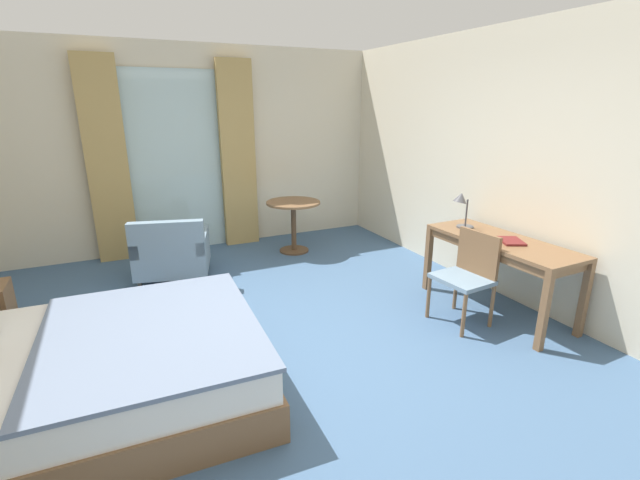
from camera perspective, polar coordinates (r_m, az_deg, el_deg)
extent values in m
cube|color=#426084|center=(3.84, -4.92, -14.83)|extent=(5.78, 7.02, 0.10)
cube|color=beige|center=(6.43, -15.69, 11.27)|extent=(5.38, 0.12, 2.75)
cube|color=beige|center=(4.86, 25.37, 8.45)|extent=(0.12, 6.62, 2.75)
cube|color=silver|center=(6.33, -18.26, 9.44)|extent=(1.23, 0.02, 2.42)
cube|color=tan|center=(6.17, -25.97, 9.06)|extent=(0.49, 0.10, 2.56)
cube|color=tan|center=(6.38, -10.63, 10.72)|extent=(0.48, 0.10, 2.56)
cube|color=brown|center=(3.46, -26.45, -17.10)|extent=(2.19, 1.70, 0.27)
cube|color=white|center=(3.34, -27.04, -13.53)|extent=(2.12, 1.65, 0.23)
cube|color=slate|center=(3.26, -21.13, -10.90)|extent=(1.46, 1.66, 0.03)
cube|color=brown|center=(4.56, 22.58, -0.12)|extent=(0.62, 1.51, 0.04)
cube|color=brown|center=(4.57, 22.49, -0.81)|extent=(0.57, 1.44, 0.08)
cube|color=brown|center=(4.49, 31.12, -6.67)|extent=(0.06, 0.06, 0.71)
cube|color=brown|center=(5.31, 18.18, -1.48)|extent=(0.06, 0.06, 0.71)
cube|color=brown|center=(4.08, 27.14, -8.33)|extent=(0.06, 0.06, 0.71)
cube|color=brown|center=(4.97, 13.91, -2.39)|extent=(0.06, 0.06, 0.71)
cube|color=gray|center=(4.27, 17.98, -4.86)|extent=(0.45, 0.51, 0.04)
cube|color=brown|center=(4.33, 19.90, -1.59)|extent=(0.08, 0.45, 0.41)
cylinder|color=brown|center=(4.37, 13.94, -7.25)|extent=(0.04, 0.04, 0.42)
cylinder|color=brown|center=(4.10, 18.21, -9.31)|extent=(0.04, 0.04, 0.42)
cylinder|color=brown|center=(4.62, 17.24, -6.16)|extent=(0.04, 0.04, 0.42)
cylinder|color=brown|center=(4.37, 21.46, -8.01)|extent=(0.04, 0.04, 0.42)
cylinder|color=#4C4C51|center=(4.85, 18.35, 1.66)|extent=(0.17, 0.17, 0.02)
cylinder|color=#4C4C51|center=(4.81, 18.52, 3.38)|extent=(0.02, 0.02, 0.28)
cone|color=#4C4C51|center=(4.69, 17.85, 5.25)|extent=(0.17, 0.15, 0.14)
cube|color=maroon|center=(4.49, 23.63, -0.12)|extent=(0.29, 0.32, 0.02)
cube|color=gray|center=(5.47, -18.50, -2.28)|extent=(0.96, 0.94, 0.27)
cube|color=gray|center=(5.07, -19.30, 0.08)|extent=(0.80, 0.32, 0.40)
cube|color=gray|center=(5.37, -15.03, 0.06)|extent=(0.29, 0.76, 0.16)
cube|color=gray|center=(5.47, -22.32, -0.35)|extent=(0.29, 0.76, 0.16)
cylinder|color=#4C3D2D|center=(5.80, -14.62, -2.77)|extent=(0.04, 0.04, 0.10)
cylinder|color=#4C3D2D|center=(5.89, -21.20, -3.09)|extent=(0.04, 0.04, 0.10)
cylinder|color=#4C3D2D|center=(5.20, -15.03, -5.17)|extent=(0.04, 0.04, 0.10)
cylinder|color=#4C3D2D|center=(5.30, -22.37, -5.48)|extent=(0.04, 0.04, 0.10)
cylinder|color=brown|center=(5.99, -3.50, 4.88)|extent=(0.74, 0.74, 0.03)
cylinder|color=brown|center=(6.08, -3.44, 1.60)|extent=(0.07, 0.07, 0.68)
cylinder|color=brown|center=(6.17, -3.39, -1.34)|extent=(0.40, 0.40, 0.02)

